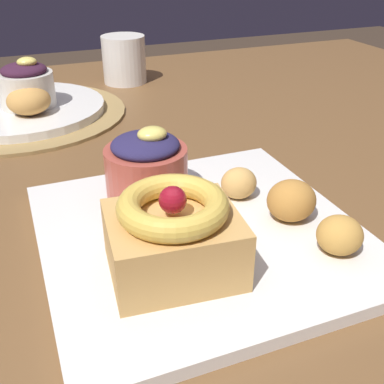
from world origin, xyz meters
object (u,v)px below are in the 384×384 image
back_ramekin (26,85)px  coffee_mug (124,59)px  fritter_front (291,200)px  fritter_back (340,235)px  fritter_middle (239,183)px  cake_slice (173,235)px  back_plate (21,109)px  front_plate (200,234)px  back_pastry (29,101)px  berry_ramekin (147,167)px

back_ramekin → coffee_mug: size_ratio=0.96×
fritter_front → fritter_back: (0.01, -0.06, -0.00)m
fritter_middle → back_ramekin: (-0.17, 0.36, 0.02)m
cake_slice → coffee_mug: (0.11, 0.57, -0.00)m
back_plate → cake_slice: bearing=-79.4°
cake_slice → back_plate: bearing=100.6°
back_ramekin → coffee_mug: (0.18, 0.13, -0.01)m
front_plate → fritter_back: fritter_back is taller
back_plate → back_pastry: (0.01, -0.05, 0.03)m
cake_slice → fritter_middle: cake_slice is taller
cake_slice → berry_ramekin: 0.12m
front_plate → fritter_back: (0.09, -0.07, 0.02)m
back_plate → fritter_front: bearing=-63.4°
berry_ramekin → cake_slice: bearing=-97.1°
back_ramekin → coffee_mug: 0.22m
back_ramekin → fritter_back: bearing=-66.2°
back_ramekin → back_pastry: bearing=-92.6°
back_plate → fritter_middle: bearing=-63.3°
fritter_front → front_plate: bearing=170.5°
berry_ramekin → back_pastry: size_ratio=1.32×
front_plate → back_ramekin: back_ramekin is taller
front_plate → cake_slice: (-0.04, -0.05, 0.04)m
back_plate → coffee_mug: (0.19, 0.12, 0.03)m
fritter_front → back_pastry: size_ratio=0.75×
fritter_back → coffee_mug: size_ratio=0.46×
front_plate → back_plate: (-0.13, 0.41, 0.01)m
fritter_back → front_plate: bearing=142.0°
berry_ramekin → back_pastry: bearing=107.1°
berry_ramekin → back_ramekin: size_ratio=1.01×
cake_slice → berry_ramekin: berry_ramekin is taller
back_plate → back_ramekin: (0.01, -0.01, 0.04)m
cake_slice → back_ramekin: 0.45m
fritter_back → fritter_middle: bearing=107.6°
front_plate → cake_slice: cake_slice is taller
back_ramekin → fritter_middle: bearing=-64.3°
cake_slice → fritter_front: size_ratio=2.32×
front_plate → fritter_back: 0.12m
fritter_front → coffee_mug: size_ratio=0.55×
cake_slice → fritter_middle: bearing=40.9°
back_plate → coffee_mug: size_ratio=2.97×
berry_ramekin → coffee_mug: 0.46m
front_plate → coffee_mug: (0.07, 0.53, 0.04)m
front_plate → fritter_middle: fritter_middle is taller
coffee_mug → fritter_front: bearing=-88.2°
fritter_front → back_pastry: bearing=118.1°
back_ramekin → berry_ramekin: bearing=-75.0°
fritter_back → back_plate: (-0.22, 0.48, -0.02)m
cake_slice → fritter_back: 0.14m
fritter_front → back_pastry: 0.43m
back_ramekin → coffee_mug: back_ramekin is taller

